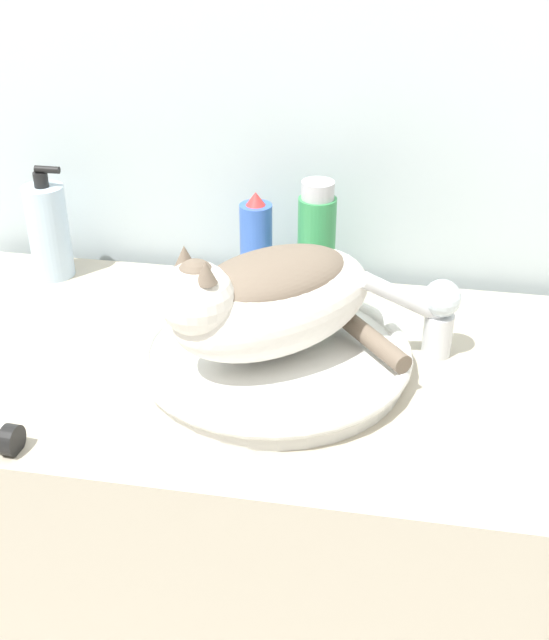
{
  "coord_description": "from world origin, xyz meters",
  "views": [
    {
      "loc": [
        0.17,
        -0.69,
        1.51
      ],
      "look_at": [
        0.0,
        0.26,
        0.95
      ],
      "focal_mm": 45.0,
      "sensor_mm": 36.0,
      "label": 1
    }
  ],
  "objects_px": {
    "soap_pump_bottle": "(49,231)",
    "shampoo_bottle_tall": "(316,243)",
    "spray_bottle_trigger": "(256,247)",
    "cat": "(269,297)",
    "faucet": "(432,311)"
  },
  "relations": [
    {
      "from": "soap_pump_bottle",
      "to": "spray_bottle_trigger",
      "type": "distance_m",
      "value": 0.37
    },
    {
      "from": "cat",
      "to": "faucet",
      "type": "xyz_separation_m",
      "value": [
        0.23,
        0.09,
        -0.05
      ]
    },
    {
      "from": "spray_bottle_trigger",
      "to": "shampoo_bottle_tall",
      "type": "relative_size",
      "value": 0.88
    },
    {
      "from": "faucet",
      "to": "spray_bottle_trigger",
      "type": "xyz_separation_m",
      "value": [
        -0.29,
        0.15,
        0.01
      ]
    },
    {
      "from": "cat",
      "to": "shampoo_bottle_tall",
      "type": "distance_m",
      "value": 0.24
    },
    {
      "from": "cat",
      "to": "spray_bottle_trigger",
      "type": "height_order",
      "value": "cat"
    },
    {
      "from": "soap_pump_bottle",
      "to": "shampoo_bottle_tall",
      "type": "xyz_separation_m",
      "value": [
        0.47,
        0.0,
        0.01
      ]
    },
    {
      "from": "faucet",
      "to": "spray_bottle_trigger",
      "type": "relative_size",
      "value": 0.83
    },
    {
      "from": "spray_bottle_trigger",
      "to": "shampoo_bottle_tall",
      "type": "distance_m",
      "value": 0.1
    },
    {
      "from": "cat",
      "to": "spray_bottle_trigger",
      "type": "xyz_separation_m",
      "value": [
        -0.07,
        0.24,
        -0.04
      ]
    },
    {
      "from": "cat",
      "to": "faucet",
      "type": "distance_m",
      "value": 0.25
    },
    {
      "from": "spray_bottle_trigger",
      "to": "faucet",
      "type": "bearing_deg",
      "value": -27.46
    },
    {
      "from": "cat",
      "to": "soap_pump_bottle",
      "type": "relative_size",
      "value": 1.8
    },
    {
      "from": "faucet",
      "to": "shampoo_bottle_tall",
      "type": "bearing_deg",
      "value": -58.23
    },
    {
      "from": "faucet",
      "to": "cat",
      "type": "bearing_deg",
      "value": 1.43
    }
  ]
}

